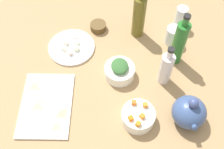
{
  "coord_description": "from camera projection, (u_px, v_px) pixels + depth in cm",
  "views": [
    {
      "loc": [
        69.11,
        -3.79,
        111.66
      ],
      "look_at": [
        0.0,
        0.0,
        8.0
      ],
      "focal_mm": 44.31,
      "sensor_mm": 36.0,
      "label": 1
    }
  ],
  "objects": [
    {
      "name": "carrot_cube_2",
      "position": [
        138.0,
        124.0,
        1.09
      ],
      "size": [
        2.5,
        2.5,
        1.8
      ],
      "primitive_type": "cube",
      "rotation": [
        0.0,
        0.0,
        0.96
      ],
      "color": "orange",
      "rests_on": "bowl_carrots"
    },
    {
      "name": "cutting_board",
      "position": [
        46.0,
        105.0,
        1.21
      ],
      "size": [
        33.26,
        24.19,
        1.0
      ],
      "primitive_type": "cube",
      "rotation": [
        0.0,
        0.0,
        -0.07
      ],
      "color": "white",
      "rests_on": "tabletop"
    },
    {
      "name": "tofu_cube_1",
      "position": [
        76.0,
        49.0,
        1.36
      ],
      "size": [
        2.8,
        2.8,
        2.2
      ],
      "primitive_type": "cube",
      "rotation": [
        0.0,
        0.0,
        2.8
      ],
      "color": "white",
      "rests_on": "plate_tofu"
    },
    {
      "name": "tofu_cube_3",
      "position": [
        66.0,
        42.0,
        1.39
      ],
      "size": [
        2.53,
        2.53,
        2.2
      ],
      "primitive_type": "cube",
      "rotation": [
        0.0,
        0.0,
        1.74
      ],
      "color": "white",
      "rests_on": "plate_tofu"
    },
    {
      "name": "tofu_cube_2",
      "position": [
        64.0,
        48.0,
        1.37
      ],
      "size": [
        3.07,
        3.07,
        2.2
      ],
      "primitive_type": "cube",
      "rotation": [
        0.0,
        0.0,
        0.94
      ],
      "color": "white",
      "rests_on": "plate_tofu"
    },
    {
      "name": "bottle_2",
      "position": [
        179.0,
        43.0,
        1.25
      ],
      "size": [
        6.03,
        6.03,
        29.52
      ],
      "color": "#266C29",
      "rests_on": "tabletop"
    },
    {
      "name": "carrot_cube_3",
      "position": [
        142.0,
        116.0,
        1.11
      ],
      "size": [
        2.49,
        2.49,
        1.8
      ],
      "primitive_type": "cube",
      "rotation": [
        0.0,
        0.0,
        0.58
      ],
      "color": "orange",
      "rests_on": "bowl_carrots"
    },
    {
      "name": "dumpling_3",
      "position": [
        56.0,
        124.0,
        1.15
      ],
      "size": [
        7.97,
        7.96,
        2.01
      ],
      "primitive_type": "pyramid",
      "rotation": [
        0.0,
        0.0,
        5.61
      ],
      "color": "beige",
      "rests_on": "cutting_board"
    },
    {
      "name": "chopped_greens_mound",
      "position": [
        120.0,
        66.0,
        1.25
      ],
      "size": [
        9.82,
        8.63,
        2.83
      ],
      "primitive_type": "ellipsoid",
      "rotation": [
        0.0,
        0.0,
        0.09
      ],
      "color": "#346330",
      "rests_on": "bowl_greens"
    },
    {
      "name": "drinking_glass_0",
      "position": [
        173.0,
        35.0,
        1.38
      ],
      "size": [
        7.07,
        7.07,
        9.59
      ],
      "primitive_type": "cylinder",
      "color": "white",
      "rests_on": "tabletop"
    },
    {
      "name": "bowl_carrots",
      "position": [
        138.0,
        117.0,
        1.15
      ],
      "size": [
        14.09,
        14.09,
        6.1
      ],
      "primitive_type": "cylinder",
      "color": "white",
      "rests_on": "tabletop"
    },
    {
      "name": "plate_tofu",
      "position": [
        72.0,
        47.0,
        1.39
      ],
      "size": [
        23.32,
        23.32,
        1.2
      ],
      "primitive_type": "cylinder",
      "color": "white",
      "rests_on": "tabletop"
    },
    {
      "name": "carrot_cube_1",
      "position": [
        134.0,
        103.0,
        1.14
      ],
      "size": [
        2.18,
        2.18,
        1.8
      ],
      "primitive_type": "cube",
      "rotation": [
        0.0,
        0.0,
        1.33
      ],
      "color": "orange",
      "rests_on": "bowl_carrots"
    },
    {
      "name": "bottle_1",
      "position": [
        139.0,
        16.0,
        1.35
      ],
      "size": [
        6.37,
        6.37,
        27.24
      ],
      "color": "brown",
      "rests_on": "tabletop"
    },
    {
      "name": "drinking_glass_1",
      "position": [
        180.0,
        17.0,
        1.43
      ],
      "size": [
        5.81,
        5.81,
        12.29
      ],
      "primitive_type": "cylinder",
      "color": "white",
      "rests_on": "tabletop"
    },
    {
      "name": "tofu_cube_4",
      "position": [
        70.0,
        53.0,
        1.35
      ],
      "size": [
        3.1,
        3.1,
        2.2
      ],
      "primitive_type": "cube",
      "rotation": [
        0.0,
        0.0,
        2.29
      ],
      "color": "white",
      "rests_on": "plate_tofu"
    },
    {
      "name": "teapot",
      "position": [
        189.0,
        112.0,
        1.13
      ],
      "size": [
        16.01,
        14.14,
        16.24
      ],
      "color": "#384F7F",
      "rests_on": "tabletop"
    },
    {
      "name": "carrot_cube_0",
      "position": [
        131.0,
        118.0,
        1.11
      ],
      "size": [
        2.27,
        2.27,
        1.8
      ],
      "primitive_type": "cube",
      "rotation": [
        0.0,
        0.0,
        0.32
      ],
      "color": "orange",
      "rests_on": "bowl_carrots"
    },
    {
      "name": "dumpling_2",
      "position": [
        34.0,
        84.0,
        1.25
      ],
      "size": [
        7.73,
        7.81,
        2.45
      ],
      "primitive_type": "pyramid",
      "rotation": [
        0.0,
        0.0,
        3.99
      ],
      "color": "beige",
      "rests_on": "cutting_board"
    },
    {
      "name": "tabletop",
      "position": [
        112.0,
        82.0,
        1.3
      ],
      "size": [
        190.0,
        190.0,
        3.0
      ],
      "primitive_type": "cube",
      "color": "#9D7C52",
      "rests_on": "ground"
    },
    {
      "name": "carrot_cube_4",
      "position": [
        145.0,
        105.0,
        1.14
      ],
      "size": [
        1.83,
        1.83,
        1.8
      ],
      "primitive_type": "cube",
      "rotation": [
        0.0,
        0.0,
        0.02
      ],
      "color": "orange",
      "rests_on": "bowl_carrots"
    },
    {
      "name": "dumpling_1",
      "position": [
        61.0,
        112.0,
        1.17
      ],
      "size": [
        7.52,
        7.53,
        2.43
      ],
      "primitive_type": "pyramid",
      "rotation": [
        0.0,
        0.0,
        5.47
      ],
      "color": "beige",
      "rests_on": "cutting_board"
    },
    {
      "name": "bowl_greens",
      "position": [
        120.0,
        71.0,
        1.28
      ],
      "size": [
        14.07,
        14.07,
        5.78
      ],
      "primitive_type": "cylinder",
      "color": "white",
      "rests_on": "tabletop"
    },
    {
      "name": "tofu_cube_0",
      "position": [
        75.0,
        37.0,
        1.4
      ],
      "size": [
        2.78,
        2.78,
        2.2
      ],
      "primitive_type": "cube",
      "rotation": [
        0.0,
        0.0,
        0.32
      ],
      "color": "white",
      "rests_on": "plate_tofu"
    },
    {
      "name": "bottle_0",
      "position": [
        166.0,
        68.0,
        1.21
      ],
      "size": [
        5.77,
        5.77,
        22.8
      ],
      "color": "silver",
      "rests_on": "tabletop"
    },
    {
      "name": "bowl_small_side",
      "position": [
        98.0,
        27.0,
        1.45
      ],
      "size": [
        8.3,
        8.3,
        3.62
      ],
      "primitive_type": "cylinder",
      "color": "brown",
      "rests_on": "tabletop"
    },
    {
      "name": "tofu_cube_5",
      "position": [
        77.0,
        43.0,
        1.39
      ],
      "size": [
        2.71,
        2.71,
        2.2
      ],
      "primitive_type": "cube",
      "rotation": [
        0.0,
        0.0,
        0.27
      ],
      "color": "white",
      "rests_on": "plate_tofu"
    },
    {
      "name": "dumpling_0",
      "position": [
        37.0,
        103.0,
        1.2
      ],
      "size": [
        8.18,
        8.18,
        2.09
      ],
      "primitive_type": "pyramid",
      "rotation": [
        0.0,
        0.0,
        5.6
      ],
      "color": "beige",
      "rests_on": "cutting_board"
    }
  ]
}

